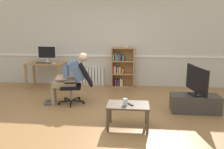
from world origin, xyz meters
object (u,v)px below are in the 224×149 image
(imac_monitor, at_px, (47,53))
(keyboard, at_px, (44,63))
(coffee_table, at_px, (128,108))
(spare_remote, at_px, (130,104))
(computer_desk, at_px, (46,66))
(computer_mouse, at_px, (54,63))
(office_chair, at_px, (78,82))
(tv_stand, at_px, (195,103))
(radiator, at_px, (89,76))
(drinking_glass, at_px, (125,102))
(bookshelf, at_px, (121,68))
(tv_screen, at_px, (197,80))
(person_seated, at_px, (70,77))

(imac_monitor, bearing_deg, keyboard, -97.87)
(keyboard, xyz_separation_m, coffee_table, (2.55, -2.49, -0.39))
(keyboard, bearing_deg, spare_remote, -44.09)
(computer_desk, xyz_separation_m, computer_mouse, (0.30, -0.12, 0.13))
(office_chair, bearing_deg, computer_mouse, -152.57)
(keyboard, height_order, tv_stand, keyboard)
(radiator, xyz_separation_m, drinking_glass, (1.27, -3.07, 0.21))
(spare_remote, bearing_deg, coffee_table, -59.01)
(bookshelf, height_order, coffee_table, bookshelf)
(bookshelf, height_order, tv_screen, bookshelf)
(keyboard, relative_size, spare_remote, 2.90)
(keyboard, height_order, tv_screen, tv_screen)
(bookshelf, bearing_deg, radiator, 174.52)
(imac_monitor, height_order, computer_mouse, imac_monitor)
(tv_screen, xyz_separation_m, drinking_glass, (-1.45, -0.98, -0.20))
(office_chair, height_order, coffee_table, office_chair)
(keyboard, xyz_separation_m, bookshelf, (2.25, 0.43, -0.18))
(bookshelf, bearing_deg, computer_desk, -172.58)
(radiator, bearing_deg, person_seated, -92.59)
(office_chair, bearing_deg, drinking_glass, 30.57)
(tv_stand, distance_m, spare_remote, 1.68)
(computer_mouse, bearing_deg, imac_monitor, 145.05)
(tv_screen, xyz_separation_m, coffee_table, (-1.40, -0.93, -0.32))
(bookshelf, bearing_deg, imac_monitor, -174.50)
(person_seated, height_order, spare_remote, person_seated)
(spare_remote, bearing_deg, office_chair, -77.13)
(computer_desk, xyz_separation_m, tv_stand, (3.93, -1.69, -0.45))
(radiator, bearing_deg, keyboard, -156.58)
(computer_desk, bearing_deg, tv_screen, -23.28)
(keyboard, height_order, radiator, keyboard)
(computer_desk, height_order, drinking_glass, computer_desk)
(person_seated, height_order, coffee_table, person_seated)
(office_chair, xyz_separation_m, spare_remote, (1.27, -1.28, -0.07))
(tv_stand, xyz_separation_m, coffee_table, (-1.40, -0.93, 0.19))
(imac_monitor, xyz_separation_m, office_chair, (1.29, -1.45, -0.52))
(computer_desk, height_order, imac_monitor, imac_monitor)
(imac_monitor, relative_size, tv_stand, 0.56)
(bookshelf, relative_size, tv_screen, 1.35)
(radiator, height_order, tv_stand, radiator)
(keyboard, relative_size, tv_screen, 0.47)
(keyboard, xyz_separation_m, person_seated, (1.14, -1.27, -0.12))
(imac_monitor, height_order, spare_remote, imac_monitor)
(imac_monitor, distance_m, bookshelf, 2.28)
(computer_mouse, height_order, tv_screen, tv_screen)
(keyboard, height_order, person_seated, person_seated)
(radiator, relative_size, office_chair, 0.98)
(keyboard, bearing_deg, radiator, 23.42)
(drinking_glass, bearing_deg, computer_desk, 132.84)
(keyboard, xyz_separation_m, tv_stand, (3.95, -1.55, -0.58))
(imac_monitor, xyz_separation_m, bookshelf, (2.22, 0.21, -0.45))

